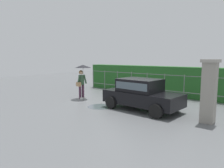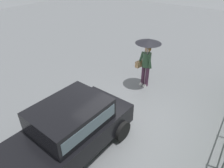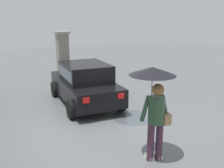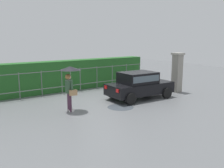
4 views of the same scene
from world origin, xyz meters
name	(u,v)px [view 1 (image 1 of 4)]	position (x,y,z in m)	size (l,w,h in m)	color
ground_plane	(118,102)	(0.00, 0.00, 0.00)	(40.00, 40.00, 0.00)	slate
car	(141,93)	(1.87, -0.62, 0.80)	(3.82, 2.03, 1.48)	black
pedestrian	(82,74)	(-2.29, -0.58, 1.49)	(0.98, 0.98, 2.05)	#47283D
gate_pillar	(209,91)	(4.90, -0.74, 1.24)	(0.60, 0.60, 2.42)	gray
fence_section	(147,83)	(0.16, 2.92, 0.83)	(9.94, 0.05, 1.50)	#59605B
hedge_row	(153,80)	(0.16, 3.83, 0.95)	(10.89, 0.90, 1.90)	#235B23
puddle_near	(100,107)	(-0.06, -1.44, 0.00)	(1.28, 1.28, 0.00)	#4C545B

